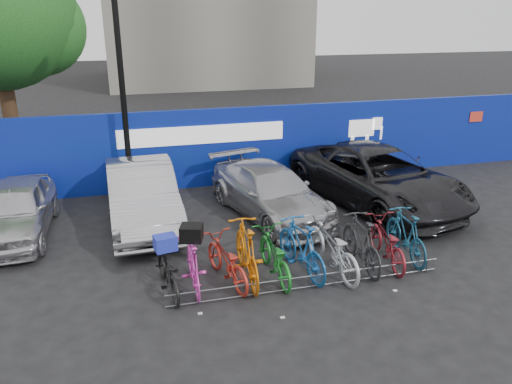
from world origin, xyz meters
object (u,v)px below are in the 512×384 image
object	(u,v)px
bike_3	(247,252)
bike_7	(362,242)
car_1	(142,194)
lamppost	(122,85)
bike_rack	(309,282)
car_2	(270,192)
bike_5	(301,247)
car_3	(377,177)
bike_8	(386,242)
bike_6	(332,247)
bike_2	(226,261)
car_0	(15,210)
bike_9	(406,235)
bike_0	(167,271)
bike_1	(193,264)
tree	(1,13)
bike_4	(274,255)

from	to	relation	value
bike_3	bike_7	world-z (taller)	bike_3
car_1	lamppost	bearing A→B (deg)	95.59
bike_rack	car_2	world-z (taller)	car_2
lamppost	bike_5	bearing A→B (deg)	-58.62
car_3	bike_8	world-z (taller)	car_3
car_1	bike_7	size ratio (longest dim) A/B	2.45
car_1	bike_5	bearing A→B (deg)	-51.67
bike_6	bike_2	bearing A→B (deg)	-9.70
bike_3	bike_7	size ratio (longest dim) A/B	1.08
car_1	bike_7	bearing A→B (deg)	-41.98
car_0	bike_2	bearing A→B (deg)	-36.96
car_0	car_3	size ratio (longest dim) A/B	0.68
lamppost	car_1	distance (m)	3.11
bike_6	bike_9	size ratio (longest dim) A/B	1.16
bike_0	bike_6	bearing A→B (deg)	172.15
bike_8	car_1	bearing A→B (deg)	-30.30
car_1	bike_1	world-z (taller)	car_1
bike_3	bike_5	size ratio (longest dim) A/B	1.05
bike_3	tree	bearing A→B (deg)	-58.67
lamppost	bike_0	bearing A→B (deg)	-84.46
tree	bike_5	distance (m)	12.92
bike_6	bike_rack	bearing A→B (deg)	32.78
car_1	bike_8	bearing A→B (deg)	-38.20
car_3	bike_1	bearing A→B (deg)	-162.80
bike_5	bike_8	distance (m)	1.91
bike_6	bike_9	distance (m)	1.82
bike_0	bike_2	distance (m)	1.18
bike_4	car_2	bearing A→B (deg)	-107.04
bike_4	bike_6	distance (m)	1.22
bike_4	bike_9	xyz separation A→B (m)	(3.03, 0.09, 0.06)
car_0	bike_rack	bearing A→B (deg)	-33.87
bike_8	bike_6	bearing A→B (deg)	7.32
car_2	bike_0	xyz separation A→B (m)	(-3.00, -3.22, -0.20)
tree	bike_9	xyz separation A→B (m)	(9.27, -9.94, -4.52)
bike_4	bike_9	world-z (taller)	bike_9
bike_1	bike_6	xyz separation A→B (m)	(2.86, -0.07, 0.04)
bike_rack	car_2	xyz separation A→B (m)	(0.32, 3.83, 0.49)
tree	bike_0	xyz separation A→B (m)	(4.10, -10.05, -4.62)
bike_2	bike_6	distance (m)	2.20
car_0	bike_7	size ratio (longest dim) A/B	2.06
bike_6	bike_7	world-z (taller)	bike_7
lamppost	bike_2	size ratio (longest dim) A/B	3.40
lamppost	bike_2	distance (m)	6.24
car_2	bike_4	xyz separation A→B (m)	(-0.85, -3.19, -0.17)
tree	bike_9	bearing A→B (deg)	-46.98
tree	bike_4	bearing A→B (deg)	-58.08
car_1	bike_2	xyz separation A→B (m)	(1.45, -3.50, -0.29)
car_0	bike_6	size ratio (longest dim) A/B	1.86
car_2	bike_3	world-z (taller)	car_2
bike_rack	car_2	size ratio (longest dim) A/B	1.25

